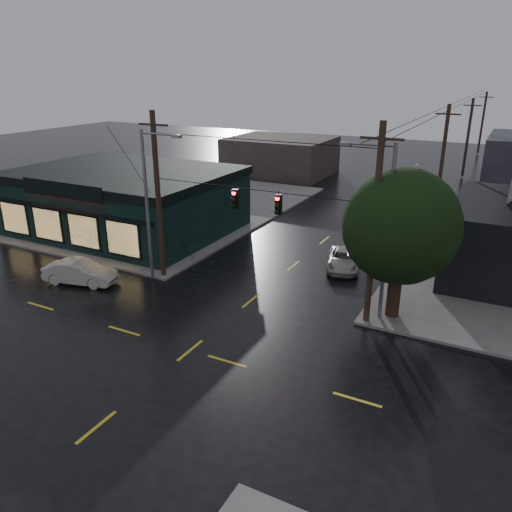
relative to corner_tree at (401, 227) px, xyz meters
The scene contains 15 objects.
ground_plane 11.87m from the corner_tree, 134.44° to the right, with size 160.00×160.00×0.00m, color black.
sidewalk_nw 30.56m from the corner_tree, 155.90° to the left, with size 28.00×28.00×0.15m, color slate.
pizza_shop 23.27m from the corner_tree, 166.86° to the left, with size 16.30×12.34×4.90m.
corner_tree is the anchor object (origin of this frame).
utility_pole_nw 14.95m from the corner_tree, behind, with size 2.00×0.32×10.15m, color black, non-canonical shape.
utility_pole_ne 5.24m from the corner_tree, 131.17° to the right, with size 2.00×0.32×10.15m, color black, non-canonical shape.
utility_pole_far_a 20.95m from the corner_tree, 92.92° to the left, with size 2.00×0.32×9.65m, color black, non-canonical shape.
utility_pole_far_b 40.64m from the corner_tree, 91.47° to the left, with size 2.00×0.32×9.15m, color black, non-canonical shape.
utility_pole_far_c 60.53m from the corner_tree, 90.98° to the left, with size 2.00×0.32×9.15m, color black, non-canonical shape.
span_signal_assembly 7.57m from the corner_tree, behind, with size 13.00×0.48×1.23m.
streetlight_nw 15.30m from the corner_tree, behind, with size 5.40×0.30×9.15m, color gray, non-canonical shape.
streetlight_ne 5.05m from the corner_tree, 137.89° to the right, with size 5.40×0.30×9.15m, color gray, non-canonical shape.
bg_building_west 38.94m from the corner_tree, 123.68° to the left, with size 12.00×10.00×4.40m, color #372D28.
sedan_cream 18.90m from the corner_tree, 166.47° to the right, with size 1.54×4.41×1.45m, color beige.
suv_silver 8.32m from the corner_tree, 129.08° to the left, with size 2.02×4.38×1.22m, color #A9A79C.
Camera 1 is at (12.08, -16.48, 12.31)m, focal length 35.00 mm.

